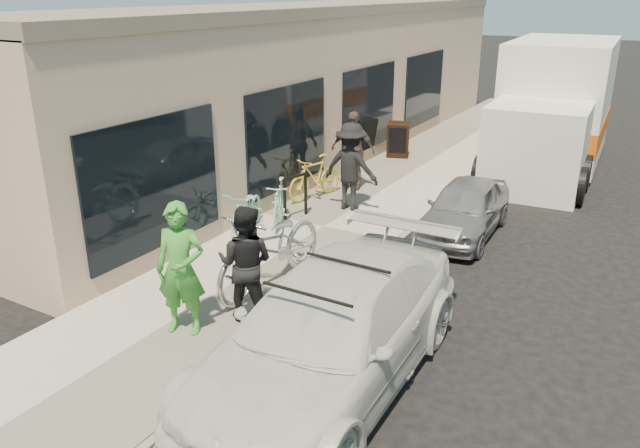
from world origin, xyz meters
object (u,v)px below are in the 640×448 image
at_px(sedan_silver, 465,208).
at_px(bystander_b, 353,150).
at_px(sandwich_board, 398,140).
at_px(cruiser_bike_a, 280,202).
at_px(bystander_a, 351,167).
at_px(sedan_white, 330,332).
at_px(moving_truck, 553,112).
at_px(cruiser_bike_b, 247,211).
at_px(bike_rack, 295,192).
at_px(woman_rider, 181,269).
at_px(cruiser_bike_c, 315,177).
at_px(tandem_bike, 272,248).
at_px(man_standing, 246,263).

distance_m(sedan_silver, bystander_b, 3.41).
height_order(sandwich_board, sedan_silver, sandwich_board).
xyz_separation_m(cruiser_bike_a, bystander_b, (0.14, 2.88, 0.47)).
relative_size(cruiser_bike_a, bystander_a, 0.80).
relative_size(sedan_white, cruiser_bike_a, 3.39).
xyz_separation_m(moving_truck, cruiser_bike_b, (-3.90, -8.62, -0.87)).
bearing_deg(bike_rack, woman_rider, -76.41).
relative_size(woman_rider, bystander_a, 1.01).
distance_m(bike_rack, cruiser_bike_b, 1.24).
relative_size(moving_truck, bystander_a, 3.70).
relative_size(bike_rack, cruiser_bike_c, 0.57).
height_order(sandwich_board, tandem_bike, tandem_bike).
xyz_separation_m(moving_truck, bystander_b, (-3.50, -5.00, -0.41)).
xyz_separation_m(sandwich_board, cruiser_bike_c, (-0.18, -4.21, -0.02)).
bearing_deg(tandem_bike, cruiser_bike_b, 139.49).
distance_m(sedan_white, moving_truck, 11.96).
height_order(cruiser_bike_c, bystander_b, bystander_b).
bearing_deg(man_standing, bike_rack, -83.83).
height_order(bike_rack, cruiser_bike_c, cruiser_bike_c).
distance_m(man_standing, cruiser_bike_a, 3.86).
bearing_deg(cruiser_bike_b, moving_truck, 47.13).
distance_m(tandem_bike, bystander_b, 5.46).
relative_size(cruiser_bike_b, cruiser_bike_c, 1.06).
bearing_deg(tandem_bike, bystander_b, 107.52).
bearing_deg(tandem_bike, man_standing, -72.36).
xyz_separation_m(woman_rider, bystander_a, (-0.41, 5.71, -0.01)).
xyz_separation_m(woman_rider, bystander_b, (-1.07, 7.06, -0.02)).
bearing_deg(bike_rack, cruiser_bike_b, -106.53).
distance_m(bike_rack, cruiser_bike_a, 0.46).
bearing_deg(bike_rack, bystander_a, 56.84).
xyz_separation_m(sandwich_board, tandem_bike, (1.52, -8.40, 0.15)).
bearing_deg(cruiser_bike_a, sedan_white, -74.30).
bearing_deg(bystander_a, bystander_b, -67.58).
xyz_separation_m(sandwich_board, bystander_b, (0.19, -3.11, 0.41)).
bearing_deg(man_standing, moving_truck, -116.29).
relative_size(cruiser_bike_a, cruiser_bike_c, 0.92).
bearing_deg(cruiser_bike_c, cruiser_bike_a, -68.31).
bearing_deg(moving_truck, bike_rack, -118.91).
bearing_deg(sedan_white, moving_truck, 87.29).
height_order(cruiser_bike_a, cruiser_bike_c, cruiser_bike_c).
distance_m(tandem_bike, cruiser_bike_b, 2.41).
bearing_deg(moving_truck, cruiser_bike_b, -117.74).
xyz_separation_m(tandem_bike, man_standing, (0.26, -1.02, 0.19)).
bearing_deg(bystander_b, moving_truck, 48.06).
distance_m(man_standing, cruiser_bike_c, 5.58).
relative_size(bike_rack, man_standing, 0.54).
height_order(sedan_white, sedan_silver, sedan_white).
distance_m(tandem_bike, bystander_a, 4.00).
distance_m(moving_truck, cruiser_bike_c, 7.27).
bearing_deg(bystander_b, man_standing, -82.88).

